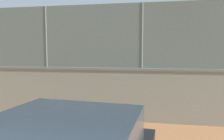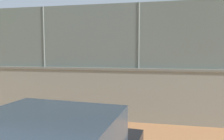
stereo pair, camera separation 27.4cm
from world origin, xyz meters
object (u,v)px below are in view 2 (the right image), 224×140
player_at_service_line (104,74)px  courtside_bench (190,98)px  player_foreground_swinging (144,68)px  player_baseline_waiting (71,72)px  sports_ball (97,93)px

player_at_service_line → courtside_bench: player_at_service_line is taller
player_at_service_line → player_foreground_swinging: bearing=-105.1°
player_at_service_line → player_baseline_waiting: size_ratio=1.03×
player_at_service_line → sports_ball: 1.51m
player_baseline_waiting → courtside_bench: bearing=147.9°
player_foreground_swinging → player_at_service_line: bearing=74.9°
player_foreground_swinging → courtside_bench: (-2.46, 10.56, -0.39)m
player_foreground_swinging → sports_ball: size_ratio=7.76×
player_at_service_line → courtside_bench: 5.52m
player_at_service_line → courtside_bench: (-4.44, 3.23, -0.56)m
player_baseline_waiting → sports_ball: bearing=136.7°
player_baseline_waiting → courtside_bench: size_ratio=1.04×
player_at_service_line → courtside_bench: size_ratio=1.07×
player_baseline_waiting → courtside_bench: (-7.03, 4.41, -0.53)m
player_at_service_line → player_baseline_waiting: 2.84m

